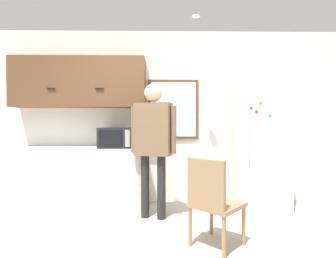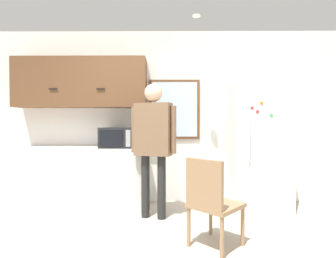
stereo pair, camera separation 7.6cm
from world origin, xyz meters
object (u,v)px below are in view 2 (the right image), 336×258
person (153,136)px  chair (211,199)px  refrigerator (258,146)px  microwave (117,137)px

person → chair: person is taller
person → refrigerator: bearing=30.3°
refrigerator → chair: size_ratio=2.02×
person → chair: 1.21m
microwave → chair: microwave is taller
chair → person: bearing=-10.5°
person → microwave: bearing=159.5°
microwave → person: (0.56, -0.41, 0.05)m
microwave → refrigerator: 2.05m
microwave → person: 0.69m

